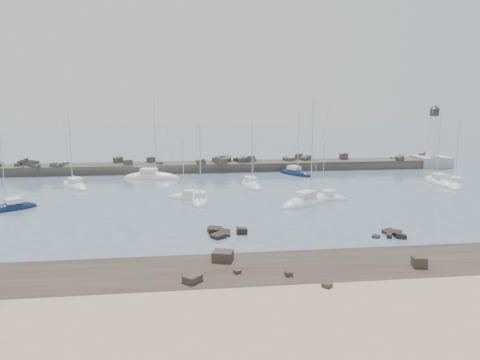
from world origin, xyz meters
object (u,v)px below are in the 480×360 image
Objects in this scene: sailboat_5 at (187,198)px; sailboat_7 at (307,203)px; sailboat_1 at (75,186)px; sailboat_3 at (200,201)px; sailboat_10 at (438,182)px; sailboat_6 at (251,185)px; sailboat_12 at (455,186)px; sailboat_8 at (295,174)px; sailboat_4 at (152,178)px; sailboat_2 at (11,209)px; sailboat_9 at (326,199)px; lighthouse at (432,153)px.

sailboat_7 is at bearing -17.30° from sailboat_5.
sailboat_1 is 25.79m from sailboat_3.
sailboat_6 is at bearing 177.35° from sailboat_10.
sailboat_5 is 0.80× the size of sailboat_12.
sailboat_1 is 1.08× the size of sailboat_8.
sailboat_3 is 45.03m from sailboat_10.
sailboat_4 is at bearing 167.37° from sailboat_10.
sailboat_5 is 0.67× the size of sailboat_10.
sailboat_4 is at bearing 51.73° from sailboat_2.
sailboat_6 reaches higher than sailboat_12.
sailboat_8 is (22.21, 19.86, 0.01)m from sailboat_5.
sailboat_4 is (12.95, 7.18, 0.01)m from sailboat_1.
sailboat_3 reaches higher than sailboat_5.
sailboat_12 is (29.45, 9.47, 0.00)m from sailboat_7.
sailboat_3 is at bearing -129.83° from sailboat_6.
sailboat_6 is at bearing 129.71° from sailboat_9.
lighthouse is 1.14× the size of sailboat_12.
sailboat_7 is 30.98m from sailboat_10.
sailboat_10 reaches higher than sailboat_9.
sailboat_10 reaches higher than sailboat_12.
lighthouse is 85.95m from sailboat_2.
sailboat_12 reaches higher than sailboat_5.
sailboat_9 is (46.17, 0.87, -0.00)m from sailboat_2.
sailboat_3 is 1.25× the size of sailboat_5.
lighthouse is at bearing 22.32° from sailboat_6.
sailboat_7 is at bearing -25.00° from sailboat_1.
sailboat_3 is 0.95× the size of sailboat_6.
sailboat_7 is 4.36m from sailboat_9.
sailboat_4 is at bearing 150.48° from sailboat_6.
sailboat_12 reaches higher than sailboat_2.
sailboat_1 reaches higher than sailboat_6.
sailboat_3 is at bearing 169.05° from sailboat_7.
sailboat_7 is (42.47, -1.45, 0.01)m from sailboat_2.
sailboat_12 is at bearing -69.54° from sailboat_10.
sailboat_1 is 65.59m from sailboat_10.
sailboat_3 is (21.46, -14.31, 0.00)m from sailboat_1.
sailboat_7 is at bearing -162.18° from sailboat_12.
sailboat_1 is 1.45× the size of sailboat_9.
sailboat_8 is at bearing 47.82° from sailboat_3.
sailboat_8 is (41.70, 8.02, 0.00)m from sailboat_1.
sailboat_4 is 1.12× the size of sailboat_10.
sailboat_1 is 1.10× the size of sailboat_6.
sailboat_7 is at bearing -139.28° from lighthouse.
sailboat_6 is (-43.96, -18.04, -2.95)m from lighthouse.
sailboat_7 is at bearing -66.29° from sailboat_6.
sailboat_2 is 0.70× the size of sailboat_7.
lighthouse is at bearing 70.33° from sailboat_12.
sailboat_5 is at bearing 128.58° from sailboat_3.
sailboat_8 is 29.61m from sailboat_12.
lighthouse reaches higher than sailboat_3.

